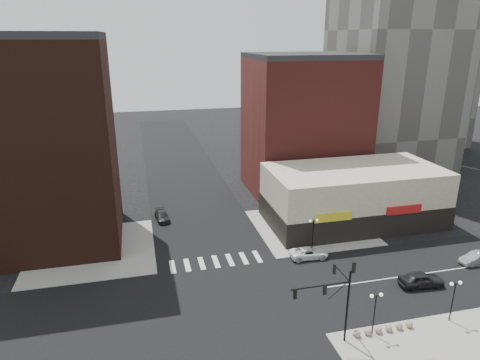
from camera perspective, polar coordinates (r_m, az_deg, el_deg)
name	(u,v)px	position (r m, az deg, el deg)	size (l,w,h in m)	color
ground	(232,301)	(44.72, -1.08, -15.84)	(240.00, 240.00, 0.00)	black
road_ew	(232,301)	(44.72, -1.08, -15.83)	(200.00, 14.00, 0.02)	black
road_ns	(232,301)	(44.72, -1.08, -15.83)	(14.00, 200.00, 0.02)	black
sidewalk_nw	(93,250)	(56.83, -19.06, -8.87)	(15.00, 15.00, 0.12)	gray
sidewalk_ne	(310,227)	(60.77, 9.36, -6.20)	(15.00, 15.00, 0.12)	gray
building_nw	(45,148)	(57.06, -24.56, 3.95)	(16.00, 15.00, 25.00)	#341910
building_ne_midrise	(304,127)	(72.27, 8.52, 6.99)	(18.00, 15.00, 22.00)	maroon
building_ne_row	(353,200)	(62.65, 14.83, -2.60)	(24.20, 12.20, 8.00)	beige
traffic_signal	(336,292)	(37.93, 12.70, -14.32)	(5.59, 3.09, 7.77)	black
street_lamp_se_a	(376,304)	(40.36, 17.62, -15.42)	(1.22, 0.32, 4.16)	black
street_lamp_se_b	(454,291)	(44.68, 26.69, -13.10)	(1.22, 0.32, 4.16)	black
street_lamp_ne	(313,227)	(53.10, 9.75, -6.16)	(1.22, 0.32, 4.16)	black
bollard_row	(384,329)	(42.51, 18.60, -18.32)	(5.87, 0.62, 0.62)	#87695D
white_suv	(309,253)	(52.66, 9.17, -9.57)	(2.15, 4.66, 1.29)	white
dark_sedan_east	(421,279)	(50.40, 23.03, -12.10)	(1.92, 4.78, 1.63)	black
silver_sedan	(476,258)	(57.86, 28.92, -9.10)	(1.40, 4.03, 1.33)	gray
dark_sedan_north	(162,216)	(63.03, -10.34, -4.77)	(1.72, 4.24, 1.23)	black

